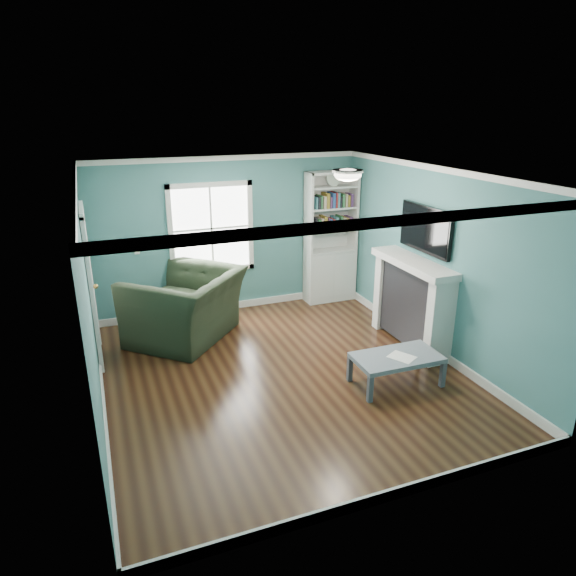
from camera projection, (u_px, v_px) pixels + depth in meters
name	position (u px, v px, depth m)	size (l,w,h in m)	color
floor	(283.00, 374.00, 6.76)	(5.00, 5.00, 0.00)	black
room_walls	(283.00, 259.00, 6.23)	(5.00, 5.00, 5.00)	#3C7576
trim	(283.00, 286.00, 6.35)	(4.50, 5.00, 2.60)	white
window	(211.00, 229.00, 8.35)	(1.40, 0.06, 1.50)	white
bookshelf	(330.00, 250.00, 9.07)	(0.90, 0.35, 2.31)	silver
fireplace	(412.00, 303.00, 7.44)	(0.44, 1.58, 1.30)	black
tv	(426.00, 229.00, 7.11)	(0.06, 1.10, 0.65)	black
door	(91.00, 285.00, 6.87)	(0.12, 0.98, 2.17)	silver
ceiling_fixture	(348.00, 174.00, 6.30)	(0.38, 0.38, 0.15)	white
light_switch	(137.00, 251.00, 8.02)	(0.08, 0.01, 0.12)	white
recliner	(185.00, 295.00, 7.61)	(1.57, 1.02, 1.37)	black
coffee_table	(397.00, 359.00, 6.43)	(1.10, 0.61, 0.40)	#464B54
paper_sheet	(402.00, 357.00, 6.37)	(0.24, 0.31, 0.00)	white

